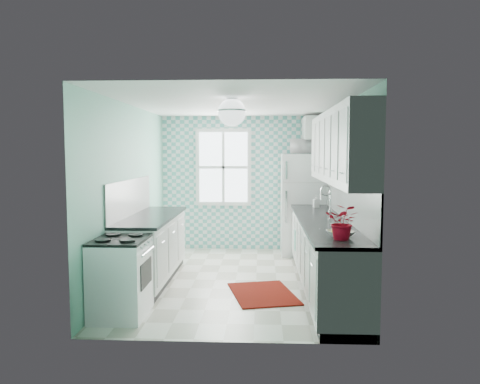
{
  "coord_description": "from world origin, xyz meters",
  "views": [
    {
      "loc": [
        0.37,
        -6.57,
        1.84
      ],
      "look_at": [
        0.05,
        0.25,
        1.25
      ],
      "focal_mm": 35.0,
      "sensor_mm": 36.0,
      "label": 1
    }
  ],
  "objects_px": {
    "potted_plant": "(343,222)",
    "microwave": "(304,146)",
    "ceiling_light": "(232,112)",
    "sink": "(318,213)",
    "fridge": "(303,204)",
    "fruit_bowl": "(340,234)",
    "stove": "(121,276)"
  },
  "relations": [
    {
      "from": "sink",
      "to": "potted_plant",
      "type": "relative_size",
      "value": 1.44
    },
    {
      "from": "stove",
      "to": "fruit_bowl",
      "type": "relative_size",
      "value": 3.05
    },
    {
      "from": "fruit_bowl",
      "to": "fridge",
      "type": "bearing_deg",
      "value": 91.49
    },
    {
      "from": "fridge",
      "to": "fruit_bowl",
      "type": "distance_m",
      "value": 3.47
    },
    {
      "from": "sink",
      "to": "stove",
      "type": "bearing_deg",
      "value": -144.38
    },
    {
      "from": "stove",
      "to": "potted_plant",
      "type": "relative_size",
      "value": 2.34
    },
    {
      "from": "potted_plant",
      "to": "ceiling_light",
      "type": "bearing_deg",
      "value": 140.04
    },
    {
      "from": "sink",
      "to": "fruit_bowl",
      "type": "relative_size",
      "value": 1.88
    },
    {
      "from": "ceiling_light",
      "to": "fruit_bowl",
      "type": "bearing_deg",
      "value": -35.41
    },
    {
      "from": "ceiling_light",
      "to": "fruit_bowl",
      "type": "height_order",
      "value": "ceiling_light"
    },
    {
      "from": "stove",
      "to": "ceiling_light",
      "type": "bearing_deg",
      "value": 32.42
    },
    {
      "from": "sink",
      "to": "potted_plant",
      "type": "height_order",
      "value": "sink"
    },
    {
      "from": "ceiling_light",
      "to": "microwave",
      "type": "relative_size",
      "value": 0.73
    },
    {
      "from": "fridge",
      "to": "stove",
      "type": "relative_size",
      "value": 2.08
    },
    {
      "from": "potted_plant",
      "to": "microwave",
      "type": "height_order",
      "value": "microwave"
    },
    {
      "from": "ceiling_light",
      "to": "microwave",
      "type": "distance_m",
      "value": 2.87
    },
    {
      "from": "ceiling_light",
      "to": "sink",
      "type": "distance_m",
      "value": 2.18
    },
    {
      "from": "ceiling_light",
      "to": "fruit_bowl",
      "type": "relative_size",
      "value": 1.24
    },
    {
      "from": "sink",
      "to": "potted_plant",
      "type": "xyz_separation_m",
      "value": [
        -0.0,
        -2.17,
        0.19
      ]
    },
    {
      "from": "sink",
      "to": "fruit_bowl",
      "type": "xyz_separation_m",
      "value": [
        -0.0,
        -2.02,
        0.05
      ]
    },
    {
      "from": "fridge",
      "to": "potted_plant",
      "type": "xyz_separation_m",
      "value": [
        0.09,
        -3.62,
        0.22
      ]
    },
    {
      "from": "ceiling_light",
      "to": "microwave",
      "type": "bearing_deg",
      "value": 66.99
    },
    {
      "from": "potted_plant",
      "to": "sink",
      "type": "bearing_deg",
      "value": 89.9
    },
    {
      "from": "ceiling_light",
      "to": "stove",
      "type": "xyz_separation_m",
      "value": [
        -1.2,
        -0.73,
        -1.87
      ]
    },
    {
      "from": "fridge",
      "to": "potted_plant",
      "type": "distance_m",
      "value": 3.63
    },
    {
      "from": "fruit_bowl",
      "to": "microwave",
      "type": "relative_size",
      "value": 0.59
    },
    {
      "from": "fridge",
      "to": "sink",
      "type": "height_order",
      "value": "fridge"
    },
    {
      "from": "stove",
      "to": "potted_plant",
      "type": "bearing_deg",
      "value": -5.41
    },
    {
      "from": "sink",
      "to": "fruit_bowl",
      "type": "height_order",
      "value": "sink"
    },
    {
      "from": "ceiling_light",
      "to": "sink",
      "type": "bearing_deg",
      "value": 44.01
    },
    {
      "from": "potted_plant",
      "to": "fridge",
      "type": "bearing_deg",
      "value": 91.43
    },
    {
      "from": "fridge",
      "to": "sink",
      "type": "bearing_deg",
      "value": -85.67
    }
  ]
}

